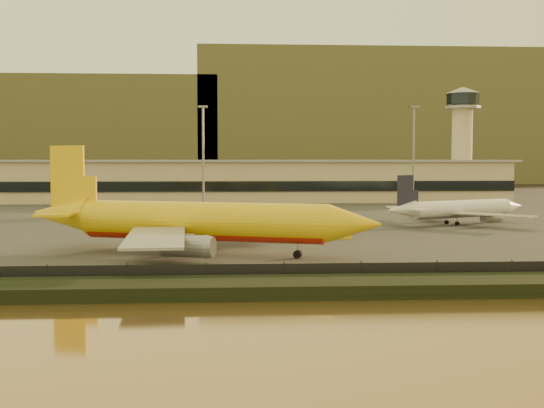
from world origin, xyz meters
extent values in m
plane|color=black|center=(0.00, 0.00, 0.00)|extent=(900.00, 900.00, 0.00)
cube|color=black|center=(0.00, -17.00, 0.70)|extent=(320.00, 7.00, 1.40)
cube|color=#2D2D2D|center=(0.00, 95.00, 0.10)|extent=(320.00, 220.00, 0.20)
cube|color=black|center=(0.00, -13.00, 1.30)|extent=(300.00, 0.05, 2.20)
cube|color=#C9AC8B|center=(0.00, 125.00, 6.20)|extent=(160.00, 22.00, 12.00)
cube|color=black|center=(0.00, 113.80, 5.20)|extent=(160.00, 0.60, 3.00)
cube|color=gray|center=(0.00, 125.00, 12.50)|extent=(164.00, 24.00, 0.60)
cylinder|color=#C9AC8B|center=(70.00, 131.00, 15.20)|extent=(6.40, 6.40, 30.00)
cylinder|color=black|center=(70.00, 131.00, 31.95)|extent=(10.40, 10.40, 3.50)
cone|color=gray|center=(70.00, 131.00, 34.70)|extent=(11.20, 11.20, 2.00)
cylinder|color=gray|center=(70.00, 131.00, 29.40)|extent=(11.20, 11.20, 0.80)
cylinder|color=slate|center=(-10.00, 80.00, 12.70)|extent=(0.50, 0.50, 25.00)
cube|color=slate|center=(-10.00, 80.00, 25.40)|extent=(2.20, 2.20, 0.40)
cylinder|color=slate|center=(40.00, 78.00, 12.70)|extent=(0.50, 0.50, 25.00)
cube|color=slate|center=(40.00, 78.00, 25.40)|extent=(2.20, 2.20, 0.40)
cube|color=brown|center=(-140.00, 340.00, 27.50)|extent=(260.00, 160.00, 55.00)
cube|color=brown|center=(90.00, 340.00, 35.00)|extent=(220.00, 160.00, 70.00)
cylinder|color=#E6B70C|center=(-7.20, 9.55, 4.90)|extent=(34.06, 15.42, 4.94)
cylinder|color=#B81F0A|center=(-7.20, 9.55, 4.03)|extent=(32.82, 14.09, 3.86)
cone|color=#E6B70C|center=(12.22, 3.14, 4.90)|extent=(7.87, 6.78, 4.94)
cone|color=#E6B70C|center=(-27.52, 16.25, 5.27)|extent=(9.68, 7.38, 4.94)
cube|color=#E6B70C|center=(-26.62, 15.95, 10.71)|extent=(5.09, 2.01, 8.65)
cube|color=#E6B70C|center=(-24.17, 20.35, 5.64)|extent=(6.61, 6.60, 0.30)
cube|color=#E6B70C|center=(-27.26, 10.96, 5.64)|extent=(4.78, 4.72, 0.30)
cube|color=gray|center=(-3.98, 22.35, 4.03)|extent=(18.91, 20.63, 0.30)
cylinder|color=gray|center=(-2.73, 18.56, 2.67)|extent=(6.27, 4.37, 2.72)
cube|color=gray|center=(-12.23, -2.66, 4.03)|extent=(8.04, 21.79, 0.30)
cylinder|color=gray|center=(-8.97, -0.36, 2.67)|extent=(6.27, 4.37, 2.72)
cylinder|color=black|center=(5.22, 5.45, 0.74)|extent=(1.30, 1.16, 1.09)
cylinder|color=slate|center=(5.22, 5.45, 1.31)|extent=(0.19, 0.19, 2.23)
cylinder|color=black|center=(-11.28, 8.55, 0.74)|extent=(1.30, 1.16, 1.09)
cylinder|color=slate|center=(-11.28, 8.55, 1.31)|extent=(0.19, 0.19, 2.23)
cylinder|color=black|center=(-9.89, 12.78, 0.74)|extent=(1.30, 1.16, 1.09)
cylinder|color=slate|center=(-9.89, 12.78, 1.31)|extent=(0.19, 0.19, 2.23)
cylinder|color=white|center=(42.23, 49.89, 3.33)|extent=(22.96, 12.80, 3.29)
cylinder|color=gray|center=(42.23, 49.89, 2.75)|extent=(22.06, 11.87, 2.57)
cone|color=white|center=(55.13, 55.75, 3.33)|extent=(5.56, 4.91, 3.29)
cone|color=white|center=(28.72, 43.77, 3.58)|extent=(6.76, 5.45, 3.29)
cube|color=#1B1C31|center=(29.32, 44.04, 7.20)|extent=(3.41, 1.74, 5.77)
cube|color=white|center=(28.56, 47.31, 3.82)|extent=(3.62, 3.48, 0.20)
cube|color=white|center=(31.29, 41.31, 3.82)|extent=(4.54, 4.53, 0.20)
cube|color=gray|center=(37.88, 57.87, 2.75)|extent=(5.23, 15.01, 0.20)
cylinder|color=gray|center=(40.30, 56.53, 1.85)|extent=(4.35, 3.28, 1.81)
cube|color=gray|center=(45.37, 41.37, 2.75)|extent=(13.92, 13.56, 0.20)
cylinder|color=gray|center=(45.95, 44.07, 1.85)|extent=(4.35, 3.28, 1.81)
cylinder|color=black|center=(50.48, 53.64, 0.56)|extent=(0.90, 0.82, 0.72)
cylinder|color=slate|center=(50.48, 53.64, 0.94)|extent=(0.17, 0.17, 1.48)
cylinder|color=black|center=(40.59, 47.52, 0.56)|extent=(0.90, 0.82, 0.72)
cylinder|color=slate|center=(40.59, 47.52, 0.94)|extent=(0.17, 0.17, 1.48)
cylinder|color=black|center=(39.36, 50.22, 0.56)|extent=(0.90, 0.82, 0.72)
cylinder|color=slate|center=(39.36, 50.22, 0.94)|extent=(0.17, 0.17, 1.48)
cube|color=#E6B70C|center=(13.63, 26.58, 1.19)|extent=(4.69, 2.77, 1.98)
cube|color=white|center=(-14.55, 35.14, 0.97)|extent=(3.69, 2.34, 1.54)
camera|label=1|loc=(-3.43, -82.26, 13.19)|focal=45.00mm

